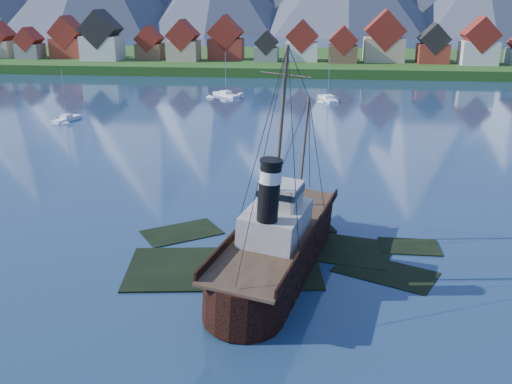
# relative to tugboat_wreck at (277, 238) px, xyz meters

# --- Properties ---
(ground) EXTENTS (1400.00, 1400.00, 0.00)m
(ground) POSITION_rel_tugboat_wreck_xyz_m (-1.86, 0.56, -2.76)
(ground) COLOR #1C334E
(ground) RESTS_ON ground
(shoal) EXTENTS (31.71, 21.24, 1.14)m
(shoal) POSITION_rel_tugboat_wreck_xyz_m (-0.09, 2.71, -3.11)
(shoal) COLOR black
(shoal) RESTS_ON ground
(shore_bank) EXTENTS (600.00, 80.00, 3.20)m
(shore_bank) POSITION_rel_tugboat_wreck_xyz_m (-1.86, 170.56, -2.76)
(shore_bank) COLOR #1E4614
(shore_bank) RESTS_ON ground
(seawall) EXTENTS (600.00, 2.50, 2.00)m
(seawall) POSITION_rel_tugboat_wreck_xyz_m (-1.86, 132.56, -2.76)
(seawall) COLOR #3F3D38
(seawall) RESTS_ON ground
(town) EXTENTS (250.96, 16.69, 17.30)m
(town) POSITION_rel_tugboat_wreck_xyz_m (-34.98, 152.75, 6.22)
(town) COLOR maroon
(town) RESTS_ON ground
(tugboat_wreck) EXTENTS (6.41, 27.63, 21.90)m
(tugboat_wreck) POSITION_rel_tugboat_wreck_xyz_m (0.00, 0.00, 0.00)
(tugboat_wreck) COLOR black
(tugboat_wreck) RESTS_ON ground
(sailboat_b) EXTENTS (3.63, 7.61, 10.71)m
(sailboat_b) POSITION_rel_tugboat_wreck_xyz_m (-48.44, 61.48, -2.51)
(sailboat_b) COLOR white
(sailboat_b) RESTS_ON ground
(sailboat_c) EXTENTS (7.83, 7.92, 11.49)m
(sailboat_c) POSITION_rel_tugboat_wreck_xyz_m (-20.84, 95.57, -2.51)
(sailboat_c) COLOR white
(sailboat_c) RESTS_ON ground
(sailboat_e) EXTENTS (5.04, 9.62, 10.84)m
(sailboat_e) POSITION_rel_tugboat_wreck_xyz_m (5.23, 92.43, -2.53)
(sailboat_e) COLOR white
(sailboat_e) RESTS_ON ground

